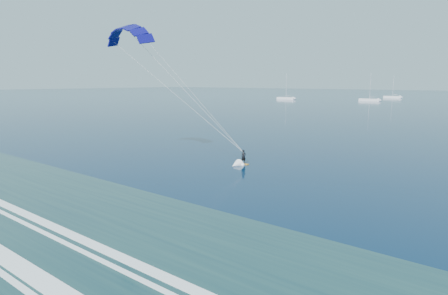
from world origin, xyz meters
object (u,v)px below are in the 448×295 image
Objects in this scene: sailboat_0 at (286,98)px; sailboat_1 at (369,100)px; kitesurfer_rig at (184,90)px; sailboat_2 at (392,97)px.

sailboat_0 reaches higher than sailboat_1.
sailboat_0 is at bearing 116.64° from kitesurfer_rig.
kitesurfer_rig reaches higher than sailboat_2.
kitesurfer_rig reaches higher than sailboat_0.
kitesurfer_rig is 1.27× the size of sailboat_0.
sailboat_1 is at bearing -86.91° from sailboat_2.
kitesurfer_rig is 167.69m from sailboat_0.
sailboat_2 is at bearing 54.38° from sailboat_0.
sailboat_0 reaches higher than sailboat_2.
sailboat_1 is (-35.10, 159.42, -7.87)m from kitesurfer_rig.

